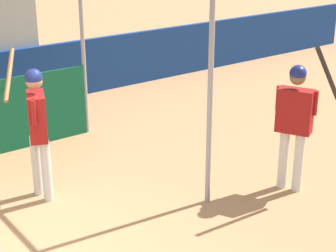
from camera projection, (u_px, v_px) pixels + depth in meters
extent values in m
cylinder|color=gray|center=(210.00, 100.00, 6.98)|extent=(0.07, 0.07, 2.84)
cylinder|color=gray|center=(83.00, 53.00, 9.39)|extent=(0.07, 0.07, 2.84)
cylinder|color=silver|center=(47.00, 171.00, 7.37)|extent=(0.17, 0.17, 0.85)
cylinder|color=silver|center=(37.00, 165.00, 7.54)|extent=(0.17, 0.17, 0.85)
cube|color=maroon|center=(37.00, 116.00, 7.20)|extent=(0.39, 0.53, 0.61)
sphere|color=#A37556|center=(34.00, 81.00, 7.04)|extent=(0.21, 0.21, 0.21)
sphere|color=navy|center=(34.00, 77.00, 7.02)|extent=(0.22, 0.22, 0.22)
cylinder|color=maroon|center=(34.00, 113.00, 6.91)|extent=(0.09, 0.09, 0.33)
cylinder|color=maroon|center=(32.00, 101.00, 7.37)|extent=(0.09, 0.09, 0.33)
cylinder|color=brown|center=(9.00, 75.00, 7.21)|extent=(0.45, 0.66, 0.55)
sphere|color=brown|center=(39.00, 92.00, 7.32)|extent=(0.08, 0.08, 0.08)
cylinder|color=silver|center=(283.00, 159.00, 7.73)|extent=(0.17, 0.17, 0.85)
cylinder|color=silver|center=(298.00, 162.00, 7.64)|extent=(0.17, 0.17, 0.85)
cube|color=maroon|center=(295.00, 111.00, 7.43)|extent=(0.40, 0.52, 0.60)
sphere|color=brown|center=(298.00, 77.00, 7.27)|extent=(0.21, 0.21, 0.21)
sphere|color=navy|center=(298.00, 73.00, 7.25)|extent=(0.22, 0.22, 0.22)
cylinder|color=maroon|center=(278.00, 98.00, 7.52)|extent=(0.09, 0.09, 0.33)
cylinder|color=maroon|center=(315.00, 103.00, 7.31)|extent=(0.09, 0.09, 0.33)
cylinder|color=black|center=(328.00, 74.00, 7.07)|extent=(0.58, 0.07, 0.78)
sphere|color=black|center=(308.00, 97.00, 7.39)|extent=(0.08, 0.08, 0.08)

